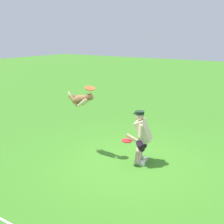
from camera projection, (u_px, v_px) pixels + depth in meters
name	position (u px, v px, depth m)	size (l,w,h in m)	color
ground_plane	(127.00, 162.00, 7.29)	(60.00, 60.00, 0.00)	#3A7922
person	(142.00, 135.00, 7.11)	(0.55, 0.67, 1.29)	silver
dog	(81.00, 100.00, 7.53)	(0.98, 0.33, 0.44)	brown
frisbee_flying	(90.00, 88.00, 7.26)	(0.25, 0.25, 0.02)	#E74522
frisbee_held	(127.00, 141.00, 7.01)	(0.24, 0.24, 0.02)	red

